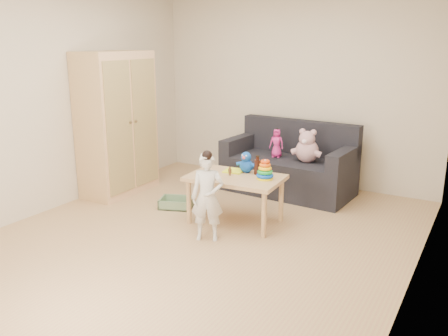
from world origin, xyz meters
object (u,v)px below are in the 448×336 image
Objects in this scene: wardrobe at (117,124)px; toddler at (207,198)px; sofa at (288,175)px; play_table at (235,199)px.

wardrobe is 2.02m from toddler.
sofa is (1.92, 1.07, -0.67)m from wardrobe.
sofa is 1.89× the size of toddler.
wardrobe reaches higher than sofa.
wardrobe is at bearing -147.12° from sofa.
toddler is (1.82, -0.74, -0.47)m from wardrobe.
wardrobe is 1.10× the size of sofa.
wardrobe is at bearing 173.89° from play_table.
toddler is at bearing -91.68° from play_table.
wardrobe reaches higher than toddler.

